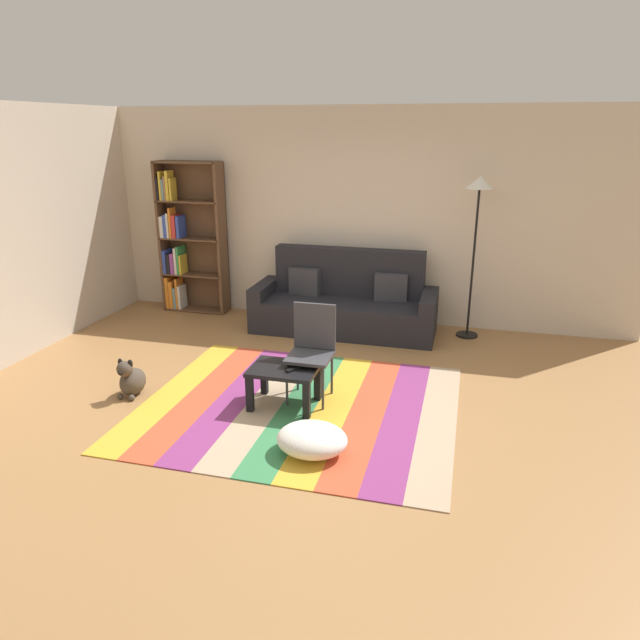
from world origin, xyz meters
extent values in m
plane|color=#9E7042|center=(0.00, 0.00, 0.00)|extent=(14.00, 14.00, 0.00)
cube|color=beige|center=(0.00, 2.55, 1.35)|extent=(6.80, 0.10, 2.70)
cube|color=beige|center=(-3.40, 0.75, 1.35)|extent=(0.10, 5.50, 2.70)
cube|color=gold|center=(-1.32, -0.16, 0.01)|extent=(0.32, 2.46, 0.01)
cube|color=#C64C2D|center=(-1.01, -0.16, 0.01)|extent=(0.32, 2.46, 0.01)
cube|color=#843370|center=(-0.69, -0.16, 0.01)|extent=(0.32, 2.46, 0.01)
cube|color=tan|center=(-0.38, -0.16, 0.01)|extent=(0.32, 2.46, 0.01)
cube|color=#387F4C|center=(-0.06, -0.16, 0.01)|extent=(0.32, 2.46, 0.01)
cube|color=gold|center=(0.25, -0.16, 0.01)|extent=(0.32, 2.46, 0.01)
cube|color=#C64C2D|center=(0.57, -0.16, 0.01)|extent=(0.32, 2.46, 0.01)
cube|color=#843370|center=(0.88, -0.16, 0.01)|extent=(0.32, 2.46, 0.01)
cube|color=tan|center=(1.20, -0.16, 0.01)|extent=(0.32, 2.46, 0.01)
cube|color=black|center=(-0.11, 1.95, 0.20)|extent=(1.90, 0.80, 0.40)
cube|color=black|center=(-0.11, 2.25, 0.70)|extent=(1.90, 0.20, 0.60)
cube|color=black|center=(-1.15, 1.95, 0.28)|extent=(0.18, 0.80, 0.56)
cube|color=black|center=(0.93, 1.95, 0.28)|extent=(0.18, 0.80, 0.56)
cube|color=#333338|center=(-0.66, 2.13, 0.56)|extent=(0.42, 0.19, 0.36)
cube|color=#333338|center=(0.44, 2.13, 0.56)|extent=(0.42, 0.19, 0.36)
cube|color=brown|center=(-2.72, 2.30, 1.01)|extent=(0.04, 0.28, 2.02)
cube|color=brown|center=(-1.86, 2.30, 1.01)|extent=(0.04, 0.28, 2.02)
cube|color=brown|center=(-2.29, 2.43, 1.01)|extent=(0.90, 0.01, 2.02)
cube|color=brown|center=(-2.29, 2.30, 0.02)|extent=(0.86, 0.28, 0.02)
cube|color=brown|center=(-2.29, 2.30, 0.52)|extent=(0.86, 0.28, 0.02)
cube|color=brown|center=(-2.29, 2.30, 1.01)|extent=(0.86, 0.28, 0.02)
cube|color=brown|center=(-2.29, 2.30, 1.51)|extent=(0.86, 0.28, 0.02)
cube|color=brown|center=(-2.29, 2.30, 2.01)|extent=(0.86, 0.28, 0.02)
cube|color=orange|center=(-2.68, 2.29, 0.25)|extent=(0.05, 0.24, 0.44)
cube|color=orange|center=(-2.62, 2.26, 0.22)|extent=(0.05, 0.18, 0.38)
cube|color=#668C99|center=(-2.57, 2.26, 0.17)|extent=(0.04, 0.19, 0.29)
cube|color=orange|center=(-2.53, 2.27, 0.24)|extent=(0.03, 0.20, 0.43)
cube|color=silver|center=(-2.50, 2.27, 0.19)|extent=(0.03, 0.21, 0.32)
cube|color=#334CB2|center=(-2.68, 2.29, 0.69)|extent=(0.05, 0.23, 0.32)
cube|color=black|center=(-2.62, 2.29, 0.66)|extent=(0.05, 0.24, 0.27)
cube|color=purple|center=(-2.56, 2.27, 0.66)|extent=(0.05, 0.21, 0.28)
cube|color=silver|center=(-2.51, 2.30, 0.71)|extent=(0.04, 0.25, 0.36)
cube|color=green|center=(-2.47, 2.29, 0.72)|extent=(0.03, 0.25, 0.38)
cube|color=gold|center=(-2.44, 2.27, 0.66)|extent=(0.03, 0.20, 0.26)
cube|color=silver|center=(-2.68, 2.28, 1.16)|extent=(0.05, 0.22, 0.28)
cube|color=#334CB2|center=(-2.62, 2.26, 1.18)|extent=(0.05, 0.17, 0.31)
cube|color=silver|center=(-2.58, 2.29, 1.19)|extent=(0.03, 0.24, 0.33)
cube|color=orange|center=(-2.54, 2.26, 1.22)|extent=(0.03, 0.17, 0.40)
cube|color=red|center=(-2.50, 2.27, 1.18)|extent=(0.05, 0.19, 0.31)
cube|color=#334CB2|center=(-2.44, 2.28, 1.17)|extent=(0.04, 0.22, 0.29)
cube|color=black|center=(-2.69, 2.30, 1.66)|extent=(0.03, 0.25, 0.29)
cube|color=gold|center=(-2.64, 2.30, 1.71)|extent=(0.03, 0.26, 0.37)
cube|color=#668C99|center=(-2.61, 2.25, 1.66)|extent=(0.03, 0.17, 0.27)
cube|color=#8C6647|center=(-2.58, 2.30, 1.68)|extent=(0.03, 0.25, 0.31)
cube|color=gold|center=(-2.54, 2.26, 1.71)|extent=(0.04, 0.18, 0.38)
cube|color=gold|center=(-2.50, 2.25, 1.66)|extent=(0.03, 0.16, 0.29)
cube|color=black|center=(-0.19, -0.18, 0.37)|extent=(0.61, 0.46, 0.04)
cube|color=black|center=(-0.46, -0.36, 0.18)|extent=(0.06, 0.06, 0.34)
cube|color=black|center=(0.07, -0.36, 0.18)|extent=(0.06, 0.06, 0.34)
cube|color=black|center=(-0.46, 0.01, 0.18)|extent=(0.06, 0.06, 0.34)
cube|color=black|center=(0.07, 0.01, 0.18)|extent=(0.06, 0.06, 0.34)
ellipsoid|color=white|center=(0.27, -0.90, 0.13)|extent=(0.56, 0.48, 0.23)
ellipsoid|color=#473D33|center=(-1.68, -0.31, 0.13)|extent=(0.22, 0.30, 0.26)
sphere|color=#473D33|center=(-1.68, -0.41, 0.30)|extent=(0.15, 0.15, 0.15)
ellipsoid|color=black|center=(-1.68, -0.47, 0.29)|extent=(0.06, 0.07, 0.05)
ellipsoid|color=black|center=(-1.73, -0.39, 0.36)|extent=(0.05, 0.04, 0.08)
ellipsoid|color=black|center=(-1.62, -0.39, 0.36)|extent=(0.05, 0.04, 0.08)
sphere|color=#473D33|center=(-1.74, -0.44, 0.03)|extent=(0.06, 0.06, 0.06)
sphere|color=#473D33|center=(-1.62, -0.44, 0.03)|extent=(0.06, 0.06, 0.06)
cylinder|color=black|center=(1.40, 2.18, 0.01)|extent=(0.26, 0.26, 0.02)
cylinder|color=black|center=(1.40, 2.18, 0.90)|extent=(0.03, 0.03, 1.75)
cone|color=white|center=(1.40, 2.18, 1.85)|extent=(0.32, 0.32, 0.14)
cube|color=black|center=(-0.09, -0.21, 0.40)|extent=(0.11, 0.15, 0.02)
cube|color=#38383D|center=(0.00, 0.00, 0.44)|extent=(0.40, 0.40, 0.03)
cube|color=#38383D|center=(0.00, 0.18, 0.68)|extent=(0.40, 0.03, 0.44)
cylinder|color=#38383D|center=(-0.17, -0.17, 0.21)|extent=(0.02, 0.02, 0.42)
cylinder|color=#38383D|center=(0.17, -0.17, 0.21)|extent=(0.02, 0.02, 0.42)
cylinder|color=#38383D|center=(-0.17, 0.17, 0.21)|extent=(0.02, 0.02, 0.42)
cylinder|color=#38383D|center=(0.17, 0.17, 0.21)|extent=(0.02, 0.02, 0.42)
camera|label=1|loc=(1.33, -4.71, 2.45)|focal=32.25mm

